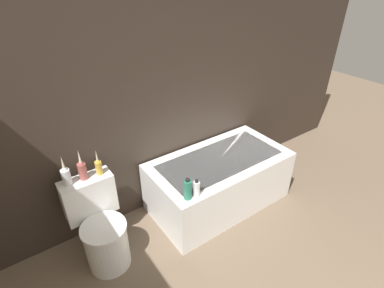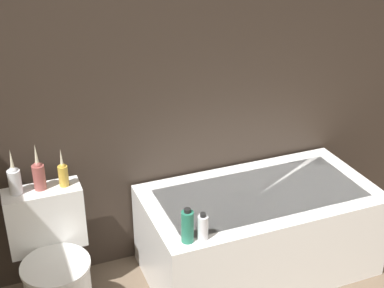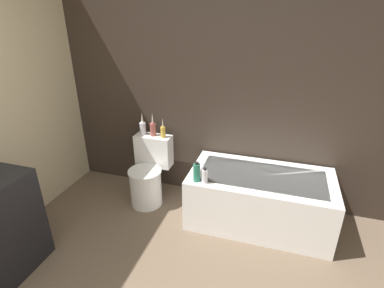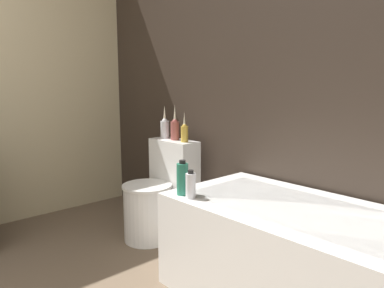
% 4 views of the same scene
% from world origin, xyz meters
% --- Properties ---
extents(wall_back_tiled, '(6.40, 0.06, 2.60)m').
position_xyz_m(wall_back_tiled, '(0.00, 2.43, 1.30)').
color(wall_back_tiled, '#332821').
rests_on(wall_back_tiled, ground_plane).
extents(bathtub, '(1.42, 0.75, 0.56)m').
position_xyz_m(bathtub, '(0.83, 2.00, 0.28)').
color(bathtub, white).
rests_on(bathtub, ground).
extents(toilet, '(0.42, 0.54, 0.74)m').
position_xyz_m(toilet, '(-0.43, 2.03, 0.33)').
color(toilet, white).
rests_on(toilet, ground).
extents(vase_gold, '(0.07, 0.07, 0.26)m').
position_xyz_m(vase_gold, '(-0.55, 2.22, 0.83)').
color(vase_gold, silver).
rests_on(vase_gold, toilet).
extents(vase_silver, '(0.07, 0.07, 0.27)m').
position_xyz_m(vase_silver, '(-0.43, 2.22, 0.84)').
color(vase_silver, '#994C47').
rests_on(vase_silver, toilet).
extents(vase_bronze, '(0.05, 0.05, 0.23)m').
position_xyz_m(vase_bronze, '(-0.30, 2.21, 0.82)').
color(vase_bronze, gold).
rests_on(vase_bronze, toilet).
extents(shampoo_bottle_tall, '(0.07, 0.07, 0.20)m').
position_xyz_m(shampoo_bottle_tall, '(0.24, 1.71, 0.65)').
color(shampoo_bottle_tall, '#267259').
rests_on(shampoo_bottle_tall, bathtub).
extents(shampoo_bottle_short, '(0.06, 0.06, 0.16)m').
position_xyz_m(shampoo_bottle_short, '(0.32, 1.70, 0.63)').
color(shampoo_bottle_short, silver).
rests_on(shampoo_bottle_short, bathtub).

